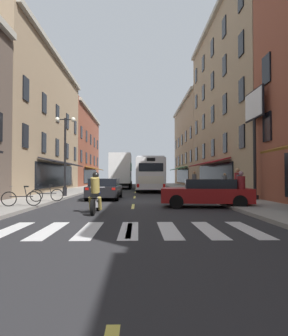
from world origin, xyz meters
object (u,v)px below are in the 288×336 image
object	(u,v)px
bicycle_mid	(22,198)
pedestrian_mid	(225,183)
bicycle_near	(47,195)
pedestrian_far	(194,181)
pedestrian_near	(238,183)
street_lamp_twin	(65,152)
transit_bus	(149,174)
pedestrian_rear	(241,188)
billboard_sign	(254,117)
box_truck	(121,171)
sedan_far	(105,189)
sedan_mid	(207,193)
sedan_near	(125,181)
motorcycle_rider	(96,196)

from	to	relation	value
bicycle_mid	pedestrian_mid	xyz separation A→B (m)	(11.79, 8.85, 0.45)
bicycle_near	pedestrian_far	size ratio (longest dim) A/B	0.95
bicycle_near	pedestrian_near	size ratio (longest dim) A/B	0.93
pedestrian_far	street_lamp_twin	distance (m)	10.79
transit_bus	pedestrian_near	xyz separation A→B (m)	(4.51, -14.30, -0.61)
transit_bus	pedestrian_rear	world-z (taller)	transit_bus
bicycle_near	billboard_sign	bearing A→B (deg)	5.78
box_truck	pedestrian_mid	world-z (taller)	box_truck
sedan_far	transit_bus	bearing A→B (deg)	74.36
box_truck	pedestrian_mid	distance (m)	16.16
sedan_mid	sedan_far	bearing A→B (deg)	137.25
bicycle_mid	pedestrian_far	bearing A→B (deg)	48.61
street_lamp_twin	pedestrian_far	bearing A→B (deg)	23.13
pedestrian_far	pedestrian_rear	xyz separation A→B (m)	(0.01, -11.35, -0.11)
pedestrian_mid	box_truck	bearing A→B (deg)	55.50
sedan_near	box_truck	bearing A→B (deg)	-90.05
sedan_mid	pedestrian_rear	distance (m)	1.63
pedestrian_mid	bicycle_mid	bearing A→B (deg)	150.25
pedestrian_mid	motorcycle_rider	bearing A→B (deg)	165.09
street_lamp_twin	bicycle_mid	bearing A→B (deg)	-91.67
box_truck	sedan_far	distance (m)	16.79
transit_bus	sedan_far	xyz separation A→B (m)	(-3.33, -11.89, -1.02)
bicycle_mid	pedestrian_far	xyz separation A→B (m)	(9.94, 11.28, 0.55)
transit_bus	sedan_mid	distance (m)	17.09
pedestrian_mid	pedestrian_rear	world-z (taller)	pedestrian_mid
motorcycle_rider	billboard_sign	bearing A→B (deg)	31.85
billboard_sign	pedestrian_rear	size ratio (longest dim) A/B	4.06
box_truck	sedan_far	world-z (taller)	box_truck
pedestrian_mid	street_lamp_twin	xyz separation A→B (m)	(-11.58, -1.73, 2.20)
box_truck	sedan_near	distance (m)	10.98
sedan_near	motorcycle_rider	distance (m)	34.98
sedan_near	pedestrian_near	size ratio (longest dim) A/B	2.54
pedestrian_far	street_lamp_twin	size ratio (longest dim) A/B	0.33
pedestrian_near	sedan_far	bearing A→B (deg)	158.75
sedan_mid	bicycle_mid	xyz separation A→B (m)	(-8.55, -0.73, -0.19)
billboard_sign	transit_bus	bearing A→B (deg)	111.94
box_truck	motorcycle_rider	bearing A→B (deg)	-89.21
bicycle_mid	pedestrian_rear	bearing A→B (deg)	-0.38
pedestrian_far	box_truck	bearing A→B (deg)	22.57
motorcycle_rider	street_lamp_twin	world-z (taller)	street_lamp_twin
sedan_mid	street_lamp_twin	distance (m)	10.79
box_truck	bicycle_near	distance (m)	20.25
sedan_mid	pedestrian_rear	world-z (taller)	pedestrian_rear
transit_bus	pedestrian_far	distance (m)	7.31
bicycle_mid	box_truck	bearing A→B (deg)	81.86
pedestrian_near	bicycle_mid	bearing A→B (deg)	-167.07
motorcycle_rider	sedan_near	bearing A→B (deg)	90.53
sedan_far	pedestrian_rear	size ratio (longest dim) A/B	2.71
pedestrian_mid	street_lamp_twin	world-z (taller)	street_lamp_twin
sedan_near	street_lamp_twin	world-z (taller)	street_lamp_twin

